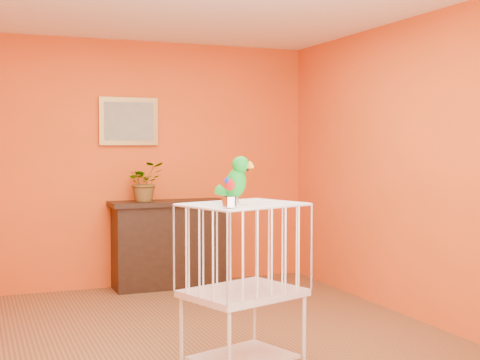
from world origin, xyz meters
name	(u,v)px	position (x,y,z in m)	size (l,w,h in m)	color
ground	(194,344)	(0.00, 0.00, 0.00)	(4.50, 4.50, 0.00)	brown
room_shell	(193,134)	(0.00, 0.00, 1.58)	(4.50, 4.50, 4.50)	#EA5016
console_cabinet	(169,244)	(0.38, 2.03, 0.46)	(1.23, 0.44, 0.92)	black
potted_plant	(145,186)	(0.12, 2.04, 1.08)	(0.37, 0.41, 0.32)	#26722D
framed_picture	(129,121)	(0.00, 2.22, 1.75)	(0.62, 0.04, 0.50)	#A28039
birdcage	(243,284)	(0.12, -0.68, 0.58)	(0.86, 0.76, 1.11)	silver
feed_cup	(230,202)	(-0.07, -0.93, 1.15)	(0.10, 0.10, 0.07)	silver
parrot	(236,179)	(0.09, -0.65, 1.27)	(0.23, 0.25, 0.32)	#59544C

